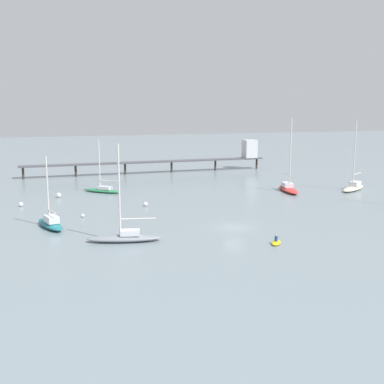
{
  "coord_description": "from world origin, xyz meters",
  "views": [
    {
      "loc": [
        -23.09,
        -56.45,
        15.68
      ],
      "look_at": [
        0.0,
        18.6,
        1.5
      ],
      "focal_mm": 44.92,
      "sensor_mm": 36.0,
      "label": 1
    }
  ],
  "objects_px": {
    "pier": "(196,156)",
    "sailboat_teal": "(50,223)",
    "sailboat_gray": "(125,236)",
    "mooring_buoy_far": "(83,216)",
    "mooring_buoy_mid": "(59,195)",
    "mooring_buoy_outer": "(21,204)",
    "sailboat_red": "(288,187)",
    "sailboat_green": "(102,189)",
    "mooring_buoy_inner": "(145,204)",
    "dinghy_yellow": "(276,242)",
    "sailboat_cream": "(354,186)"
  },
  "relations": [
    {
      "from": "mooring_buoy_mid",
      "to": "sailboat_cream",
      "type": "bearing_deg",
      "value": -9.26
    },
    {
      "from": "sailboat_gray",
      "to": "mooring_buoy_far",
      "type": "relative_size",
      "value": 22.45
    },
    {
      "from": "sailboat_teal",
      "to": "dinghy_yellow",
      "type": "height_order",
      "value": "sailboat_teal"
    },
    {
      "from": "sailboat_green",
      "to": "mooring_buoy_far",
      "type": "height_order",
      "value": "sailboat_green"
    },
    {
      "from": "sailboat_gray",
      "to": "sailboat_teal",
      "type": "bearing_deg",
      "value": 131.27
    },
    {
      "from": "sailboat_gray",
      "to": "mooring_buoy_mid",
      "type": "relative_size",
      "value": 13.43
    },
    {
      "from": "sailboat_red",
      "to": "mooring_buoy_inner",
      "type": "xyz_separation_m",
      "value": [
        -28.0,
        -5.39,
        -0.4
      ]
    },
    {
      "from": "pier",
      "to": "sailboat_green",
      "type": "bearing_deg",
      "value": -138.35
    },
    {
      "from": "sailboat_red",
      "to": "dinghy_yellow",
      "type": "distance_m",
      "value": 35.34
    },
    {
      "from": "sailboat_green",
      "to": "dinghy_yellow",
      "type": "bearing_deg",
      "value": -69.06
    },
    {
      "from": "mooring_buoy_far",
      "to": "mooring_buoy_mid",
      "type": "bearing_deg",
      "value": 99.64
    },
    {
      "from": "pier",
      "to": "mooring_buoy_far",
      "type": "height_order",
      "value": "pier"
    },
    {
      "from": "mooring_buoy_far",
      "to": "sailboat_teal",
      "type": "bearing_deg",
      "value": -133.26
    },
    {
      "from": "mooring_buoy_inner",
      "to": "sailboat_gray",
      "type": "bearing_deg",
      "value": -108.52
    },
    {
      "from": "pier",
      "to": "mooring_buoy_far",
      "type": "relative_size",
      "value": 113.36
    },
    {
      "from": "sailboat_green",
      "to": "mooring_buoy_inner",
      "type": "xyz_separation_m",
      "value": [
        5.03,
        -14.43,
        -0.25
      ]
    },
    {
      "from": "sailboat_teal",
      "to": "mooring_buoy_mid",
      "type": "relative_size",
      "value": 10.96
    },
    {
      "from": "sailboat_teal",
      "to": "dinghy_yellow",
      "type": "distance_m",
      "value": 29.09
    },
    {
      "from": "mooring_buoy_far",
      "to": "sailboat_red",
      "type": "bearing_deg",
      "value": 15.04
    },
    {
      "from": "pier",
      "to": "mooring_buoy_far",
      "type": "distance_m",
      "value": 51.54
    },
    {
      "from": "sailboat_gray",
      "to": "mooring_buoy_outer",
      "type": "distance_m",
      "value": 27.49
    },
    {
      "from": "sailboat_cream",
      "to": "sailboat_green",
      "type": "xyz_separation_m",
      "value": [
        -45.37,
        11.57,
        -0.15
      ]
    },
    {
      "from": "dinghy_yellow",
      "to": "sailboat_teal",
      "type": "bearing_deg",
      "value": 147.86
    },
    {
      "from": "mooring_buoy_inner",
      "to": "mooring_buoy_outer",
      "type": "bearing_deg",
      "value": 163.49
    },
    {
      "from": "sailboat_cream",
      "to": "mooring_buoy_outer",
      "type": "relative_size",
      "value": 19.03
    },
    {
      "from": "pier",
      "to": "sailboat_green",
      "type": "relative_size",
      "value": 5.99
    },
    {
      "from": "sailboat_green",
      "to": "mooring_buoy_mid",
      "type": "bearing_deg",
      "value": -159.75
    },
    {
      "from": "sailboat_cream",
      "to": "sailboat_teal",
      "type": "bearing_deg",
      "value": -167.22
    },
    {
      "from": "pier",
      "to": "sailboat_red",
      "type": "relative_size",
      "value": 4.29
    },
    {
      "from": "sailboat_green",
      "to": "mooring_buoy_far",
      "type": "xyz_separation_m",
      "value": [
        -5.05,
        -19.27,
        -0.34
      ]
    },
    {
      "from": "sailboat_red",
      "to": "dinghy_yellow",
      "type": "bearing_deg",
      "value": -120.48
    },
    {
      "from": "dinghy_yellow",
      "to": "sailboat_cream",
      "type": "bearing_deg",
      "value": 42.7
    },
    {
      "from": "sailboat_cream",
      "to": "dinghy_yellow",
      "type": "bearing_deg",
      "value": -137.3
    },
    {
      "from": "sailboat_teal",
      "to": "mooring_buoy_mid",
      "type": "height_order",
      "value": "sailboat_teal"
    },
    {
      "from": "pier",
      "to": "sailboat_teal",
      "type": "bearing_deg",
      "value": -126.77
    },
    {
      "from": "sailboat_green",
      "to": "mooring_buoy_far",
      "type": "distance_m",
      "value": 19.93
    },
    {
      "from": "mooring_buoy_mid",
      "to": "mooring_buoy_outer",
      "type": "relative_size",
      "value": 1.24
    },
    {
      "from": "sailboat_red",
      "to": "mooring_buoy_mid",
      "type": "height_order",
      "value": "sailboat_red"
    },
    {
      "from": "dinghy_yellow",
      "to": "mooring_buoy_far",
      "type": "relative_size",
      "value": 4.69
    },
    {
      "from": "sailboat_green",
      "to": "sailboat_gray",
      "type": "height_order",
      "value": "sailboat_gray"
    },
    {
      "from": "sailboat_red",
      "to": "dinghy_yellow",
      "type": "height_order",
      "value": "sailboat_red"
    },
    {
      "from": "pier",
      "to": "sailboat_red",
      "type": "bearing_deg",
      "value": -75.88
    },
    {
      "from": "sailboat_cream",
      "to": "mooring_buoy_outer",
      "type": "distance_m",
      "value": 59.2
    },
    {
      "from": "sailboat_teal",
      "to": "mooring_buoy_far",
      "type": "relative_size",
      "value": 18.32
    },
    {
      "from": "sailboat_green",
      "to": "pier",
      "type": "bearing_deg",
      "value": 41.65
    },
    {
      "from": "sailboat_teal",
      "to": "mooring_buoy_mid",
      "type": "bearing_deg",
      "value": 85.44
    },
    {
      "from": "sailboat_green",
      "to": "sailboat_red",
      "type": "xyz_separation_m",
      "value": [
        33.03,
        -9.04,
        0.15
      ]
    },
    {
      "from": "sailboat_cream",
      "to": "mooring_buoy_inner",
      "type": "relative_size",
      "value": 18.74
    },
    {
      "from": "sailboat_gray",
      "to": "mooring_buoy_far",
      "type": "distance_m",
      "value": 14.59
    },
    {
      "from": "sailboat_gray",
      "to": "mooring_buoy_inner",
      "type": "height_order",
      "value": "sailboat_gray"
    }
  ]
}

